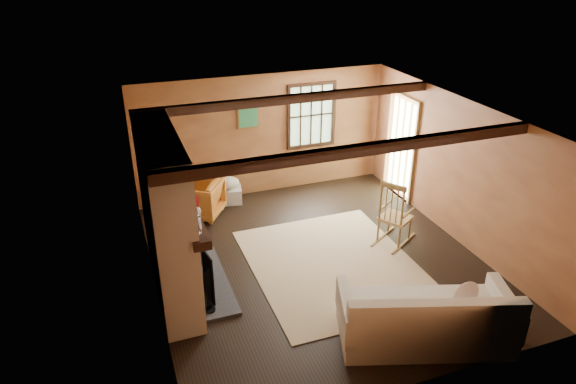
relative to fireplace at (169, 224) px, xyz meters
name	(u,v)px	position (x,y,z in m)	size (l,w,h in m)	color
ground	(316,260)	(2.23, 0.00, -1.10)	(5.50, 5.50, 0.00)	black
room_envelope	(326,158)	(2.45, 0.26, 0.53)	(5.02, 5.52, 2.44)	#9F6138
fireplace	(169,224)	(0.00, 0.00, 0.00)	(1.02, 2.30, 2.40)	brown
rug	(333,264)	(2.43, -0.20, -1.10)	(2.50, 3.00, 0.01)	tan
rocking_chair	(394,217)	(3.66, 0.09, -0.62)	(0.93, 0.81, 1.15)	tan
sofa	(426,321)	(2.80, -2.16, -0.79)	(2.34, 1.57, 0.87)	white
firewood_pile	(168,206)	(0.25, 2.49, -0.99)	(0.61, 0.11, 0.22)	#533723
laundry_basket	(229,195)	(1.42, 2.50, -0.95)	(0.50, 0.38, 0.30)	silver
basket_pillow	(228,183)	(1.42, 2.50, -0.69)	(0.44, 0.36, 0.22)	white
armchair	(200,198)	(0.80, 2.15, -0.76)	(0.74, 0.76, 0.69)	#BF6026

